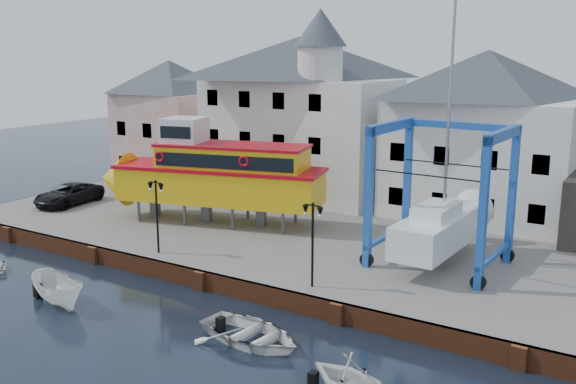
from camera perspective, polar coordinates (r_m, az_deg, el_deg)
The scene contains 13 objects.
ground at distance 34.05m, azimuth -7.77°, elevation -8.59°, with size 140.00×140.00×0.00m, color #18232C.
hardstanding at distance 42.45m, azimuth 1.72°, elevation -3.45°, with size 44.00×22.00×1.00m, color #66615A.
quay_wall at distance 33.95m, azimuth -7.69°, elevation -7.75°, with size 44.00×0.47×1.00m.
building_pink at distance 57.50m, azimuth -10.38°, elevation 6.33°, with size 8.00×7.00×10.30m.
building_white_main at distance 49.88m, azimuth 1.22°, elevation 6.98°, with size 14.00×8.30×14.00m.
building_white_right at distance 45.12m, azimuth 16.99°, elevation 4.88°, with size 12.00×8.00×11.20m.
lamp_post_left at distance 36.25m, azimuth -11.64°, elevation -0.52°, with size 1.12×0.32×4.20m.
lamp_post_right at distance 30.40m, azimuth 2.21°, elevation -2.80°, with size 1.12×0.32×4.20m.
tour_boat at distance 42.44m, azimuth -7.28°, elevation 1.63°, with size 16.17×7.55×6.85m.
travel_lift at distance 35.49m, azimuth 13.83°, elevation -2.22°, with size 6.88×9.57×14.33m.
van at distance 49.98m, azimuth -18.92°, elevation -0.19°, with size 2.52×5.46×1.52m, color black.
motorboat_a at distance 33.82m, azimuth -19.64°, elevation -9.40°, with size 1.63×4.32×1.67m, color white.
motorboat_b at distance 28.22m, azimuth -3.36°, elevation -13.14°, with size 3.52×4.93×1.02m, color white.
Camera 1 is at (20.51, -24.26, 12.26)m, focal length 40.00 mm.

